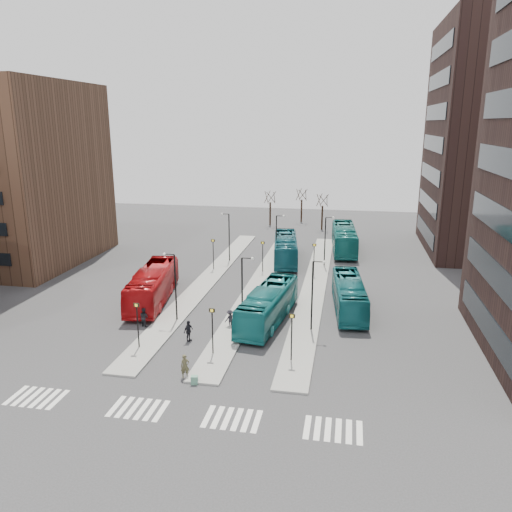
% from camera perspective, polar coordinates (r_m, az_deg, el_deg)
% --- Properties ---
extents(ground, '(160.00, 160.00, 0.00)m').
position_cam_1_polar(ground, '(29.85, -14.69, -20.72)').
color(ground, '#2E2F31').
rests_on(ground, ground).
extents(island_left, '(2.50, 45.00, 0.15)m').
position_cam_1_polar(island_left, '(56.51, -5.55, -2.69)').
color(island_left, gray).
rests_on(island_left, ground).
extents(island_mid, '(2.50, 45.00, 0.15)m').
position_cam_1_polar(island_mid, '(55.19, 0.46, -3.06)').
color(island_mid, gray).
rests_on(island_mid, ground).
extents(island_right, '(2.50, 45.00, 0.15)m').
position_cam_1_polar(island_right, '(54.50, 6.69, -3.40)').
color(island_right, gray).
rests_on(island_right, ground).
extents(suitcase, '(0.52, 0.45, 0.58)m').
position_cam_1_polar(suitcase, '(35.13, -7.05, -13.88)').
color(suitcase, '#1B4F98').
rests_on(suitcase, ground).
extents(red_bus, '(4.70, 12.50, 3.40)m').
position_cam_1_polar(red_bus, '(50.29, -11.71, -3.25)').
color(red_bus, '#A50C10').
rests_on(red_bus, ground).
extents(teal_bus_a, '(4.13, 11.66, 3.18)m').
position_cam_1_polar(teal_bus_a, '(44.33, 1.39, -5.60)').
color(teal_bus_a, '#166D6F').
rests_on(teal_bus_a, ground).
extents(teal_bus_b, '(4.38, 12.17, 3.32)m').
position_cam_1_polar(teal_bus_b, '(63.59, 3.40, 0.85)').
color(teal_bus_b, '#13525F').
rests_on(teal_bus_b, ground).
extents(teal_bus_c, '(3.58, 11.16, 3.05)m').
position_cam_1_polar(teal_bus_c, '(47.81, 10.58, -4.38)').
color(teal_bus_c, '#145F64').
rests_on(teal_bus_c, ground).
extents(teal_bus_d, '(3.78, 12.84, 3.53)m').
position_cam_1_polar(teal_bus_d, '(69.60, 10.05, 1.98)').
color(teal_bus_d, '#146763').
rests_on(teal_bus_d, ground).
extents(traveller, '(0.74, 0.65, 1.70)m').
position_cam_1_polar(traveller, '(35.74, -8.11, -12.37)').
color(traveller, '#47432A').
rests_on(traveller, ground).
extents(commuter_a, '(1.00, 0.91, 1.67)m').
position_cam_1_polar(commuter_a, '(44.73, -12.68, -6.82)').
color(commuter_a, black).
rests_on(commuter_a, ground).
extents(commuter_b, '(0.80, 1.12, 1.77)m').
position_cam_1_polar(commuter_b, '(41.15, -7.73, -8.49)').
color(commuter_b, black).
rests_on(commuter_b, ground).
extents(commuter_c, '(1.09, 1.12, 1.54)m').
position_cam_1_polar(commuter_c, '(43.62, -3.00, -7.13)').
color(commuter_c, black).
rests_on(commuter_c, ground).
extents(crosswalk_stripes, '(22.35, 2.40, 0.01)m').
position_cam_1_polar(crosswalk_stripes, '(32.31, -8.62, -17.33)').
color(crosswalk_stripes, silver).
rests_on(crosswalk_stripes, ground).
extents(sign_poles, '(12.45, 22.12, 3.65)m').
position_cam_1_polar(sign_poles, '(48.01, -1.49, -2.93)').
color(sign_poles, black).
rests_on(sign_poles, ground).
extents(lamp_posts, '(14.04, 20.24, 6.12)m').
position_cam_1_polar(lamp_posts, '(52.19, 0.76, -0.11)').
color(lamp_posts, black).
rests_on(lamp_posts, ground).
extents(bare_trees, '(10.97, 8.14, 5.90)m').
position_cam_1_polar(bare_trees, '(85.97, 4.79, 5.28)').
color(bare_trees, black).
rests_on(bare_trees, ground).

